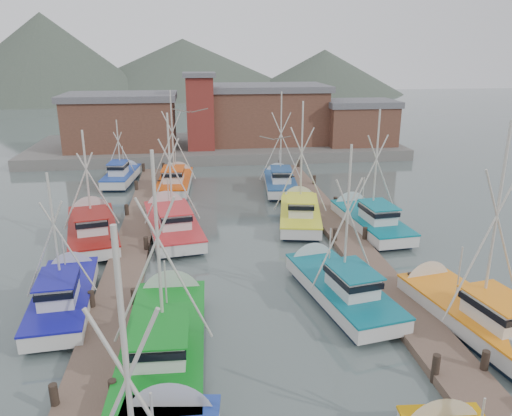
{
  "coord_description": "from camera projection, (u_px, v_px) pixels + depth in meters",
  "views": [
    {
      "loc": [
        -2.84,
        -24.27,
        12.26
      ],
      "look_at": [
        0.93,
        5.63,
        2.6
      ],
      "focal_mm": 35.0,
      "sensor_mm": 36.0,
      "label": 1
    }
  ],
  "objects": [
    {
      "name": "distant_hills",
      "position": [
        157.0,
        94.0,
        141.32
      ],
      "size": [
        175.0,
        140.0,
        42.0
      ],
      "color": "#455042",
      "rests_on": "ground"
    },
    {
      "name": "boat_13",
      "position": [
        280.0,
        182.0,
        45.45
      ],
      "size": [
        3.73,
        8.71,
        9.46
      ],
      "rotation": [
        0.0,
        0.0,
        -0.1
      ],
      "color": "black",
      "rests_on": "ground"
    },
    {
      "name": "boat_8",
      "position": [
        172.0,
        222.0,
        34.81
      ],
      "size": [
        4.6,
        10.3,
        9.26
      ],
      "rotation": [
        0.0,
        0.0,
        0.16
      ],
      "color": "black",
      "rests_on": "ground"
    },
    {
      "name": "shed_right",
      "position": [
        359.0,
        122.0,
        59.99
      ],
      "size": [
        8.48,
        6.36,
        5.2
      ],
      "color": "brown",
      "rests_on": "quay"
    },
    {
      "name": "quay",
      "position": [
        217.0,
        147.0,
        61.79
      ],
      "size": [
        44.0,
        16.0,
        1.2
      ],
      "primitive_type": "cube",
      "color": "slate",
      "rests_on": "ground"
    },
    {
      "name": "boat_7",
      "position": [
        469.0,
        312.0,
        22.92
      ],
      "size": [
        4.4,
        9.51,
        10.41
      ],
      "rotation": [
        0.0,
        0.0,
        0.18
      ],
      "color": "black",
      "rests_on": "ground"
    },
    {
      "name": "gull_far",
      "position": [
        275.0,
        138.0,
        23.99
      ],
      "size": [
        1.55,
        0.65,
        0.24
      ],
      "rotation": [
        0.0,
        0.0,
        -0.25
      ],
      "color": "gray",
      "rests_on": "ground"
    },
    {
      "name": "boat_14",
      "position": [
        123.0,
        175.0,
        47.74
      ],
      "size": [
        3.1,
        7.83,
        6.6
      ],
      "rotation": [
        0.0,
        0.0,
        -0.11
      ],
      "color": "black",
      "rests_on": "ground"
    },
    {
      "name": "shed_center",
      "position": [
        265.0,
        113.0,
        61.25
      ],
      "size": [
        14.84,
        9.54,
        6.9
      ],
      "color": "brown",
      "rests_on": "quay"
    },
    {
      "name": "dock_right",
      "position": [
        354.0,
        248.0,
        31.6
      ],
      "size": [
        2.3,
        46.0,
        1.5
      ],
      "color": "brown",
      "rests_on": "ground"
    },
    {
      "name": "boat_5",
      "position": [
        337.0,
        285.0,
        25.54
      ],
      "size": [
        4.31,
        9.28,
        8.85
      ],
      "rotation": [
        0.0,
        0.0,
        0.19
      ],
      "color": "black",
      "rests_on": "ground"
    },
    {
      "name": "ground",
      "position": [
        252.0,
        286.0,
        27.01
      ],
      "size": [
        260.0,
        260.0,
        0.0
      ],
      "primitive_type": "plane",
      "color": "#4E5D5A",
      "rests_on": "ground"
    },
    {
      "name": "gull_near",
      "position": [
        190.0,
        111.0,
        21.84
      ],
      "size": [
        1.54,
        0.61,
        0.24
      ],
      "rotation": [
        0.0,
        0.0,
        -0.02
      ],
      "color": "gray",
      "rests_on": "ground"
    },
    {
      "name": "lookout_tower",
      "position": [
        200.0,
        111.0,
        56.26
      ],
      "size": [
        3.6,
        3.6,
        8.5
      ],
      "color": "maroon",
      "rests_on": "quay"
    },
    {
      "name": "dock_left",
      "position": [
        129.0,
        259.0,
        29.93
      ],
      "size": [
        2.3,
        46.0,
        1.5
      ],
      "color": "brown",
      "rests_on": "ground"
    },
    {
      "name": "shed_left",
      "position": [
        122.0,
        121.0,
        57.45
      ],
      "size": [
        12.72,
        8.48,
        6.2
      ],
      "color": "brown",
      "rests_on": "quay"
    },
    {
      "name": "boat_12",
      "position": [
        176.0,
        181.0,
        45.62
      ],
      "size": [
        3.82,
        9.0,
        9.62
      ],
      "rotation": [
        0.0,
        0.0,
        -0.06
      ],
      "color": "black",
      "rests_on": "ground"
    },
    {
      "name": "boat_11",
      "position": [
        367.0,
        219.0,
        35.44
      ],
      "size": [
        3.75,
        9.17,
        9.27
      ],
      "rotation": [
        0.0,
        0.0,
        0.1
      ],
      "color": "black",
      "rests_on": "ground"
    },
    {
      "name": "boat_4",
      "position": [
        166.0,
        336.0,
        21.05
      ],
      "size": [
        3.98,
        10.3,
        9.75
      ],
      "rotation": [
        0.0,
        0.0,
        -0.03
      ],
      "color": "black",
      "rests_on": "ground"
    },
    {
      "name": "boat_10",
      "position": [
        92.0,
        228.0,
        33.78
      ],
      "size": [
        4.87,
        10.07,
        8.29
      ],
      "rotation": [
        0.0,
        0.0,
        0.21
      ],
      "color": "black",
      "rests_on": "ground"
    },
    {
      "name": "boat_6",
      "position": [
        65.0,
        294.0,
        24.64
      ],
      "size": [
        3.31,
        8.6,
        7.67
      ],
      "rotation": [
        0.0,
        0.0,
        0.09
      ],
      "color": "black",
      "rests_on": "ground"
    },
    {
      "name": "boat_9",
      "position": [
        300.0,
        212.0,
        36.98
      ],
      "size": [
        4.33,
        9.3,
        9.62
      ],
      "rotation": [
        0.0,
        0.0,
        -0.19
      ],
      "color": "black",
      "rests_on": "ground"
    }
  ]
}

